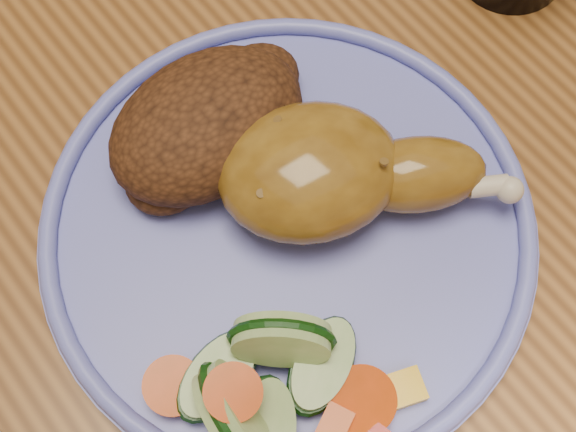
% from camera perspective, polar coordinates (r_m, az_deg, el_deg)
% --- Properties ---
extents(ground, '(4.00, 4.00, 0.00)m').
position_cam_1_polar(ground, '(1.19, -2.95, -9.29)').
color(ground, brown).
rests_on(ground, ground).
extents(dining_table, '(0.90, 1.40, 0.75)m').
position_cam_1_polar(dining_table, '(0.57, -6.16, 6.55)').
color(dining_table, brown).
rests_on(dining_table, ground).
extents(plate, '(0.27, 0.27, 0.01)m').
position_cam_1_polar(plate, '(0.43, 0.00, -1.07)').
color(plate, '#676ED3').
rests_on(plate, dining_table).
extents(plate_rim, '(0.27, 0.27, 0.01)m').
position_cam_1_polar(plate_rim, '(0.42, 0.00, -0.52)').
color(plate_rim, '#676ED3').
rests_on(plate_rim, plate).
extents(chicken_leg, '(0.15, 0.13, 0.05)m').
position_cam_1_polar(chicken_leg, '(0.42, 3.42, 3.11)').
color(chicken_leg, olive).
rests_on(chicken_leg, plate).
extents(rice_pilaf, '(0.12, 0.08, 0.05)m').
position_cam_1_polar(rice_pilaf, '(0.44, -5.57, 6.62)').
color(rice_pilaf, '#462511').
rests_on(rice_pilaf, plate).
extents(vegetable_pile, '(0.11, 0.11, 0.05)m').
position_cam_1_polar(vegetable_pile, '(0.39, -1.29, -12.20)').
color(vegetable_pile, '#A50A05').
rests_on(vegetable_pile, plate).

